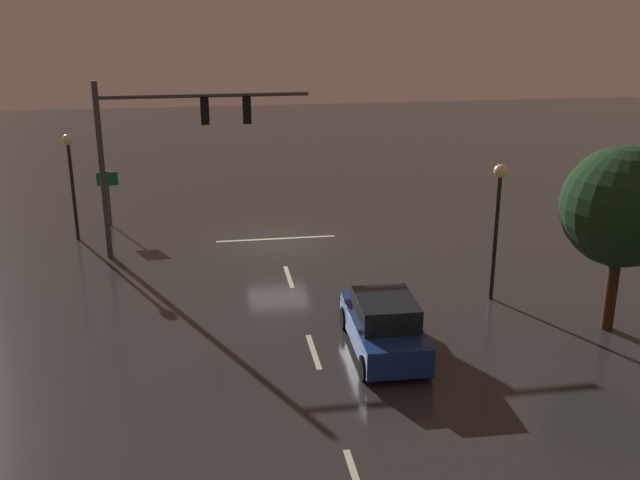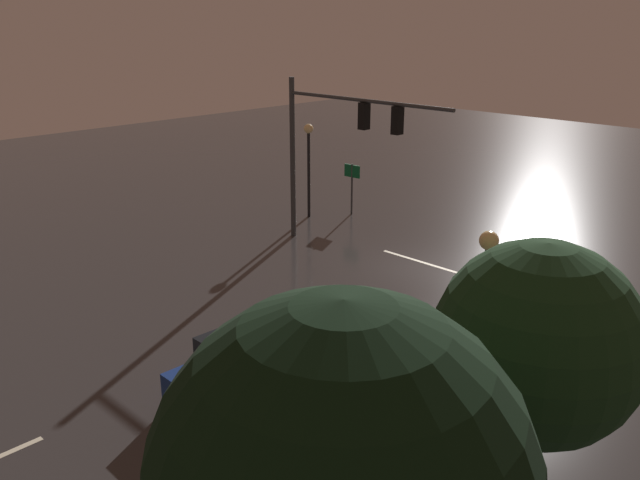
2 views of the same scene
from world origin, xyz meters
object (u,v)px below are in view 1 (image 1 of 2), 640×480
object	(u,v)px
car_approaching	(384,326)
tree_left_near	(622,207)
street_lamp_left_kerb	(498,205)
traffic_signal_assembly	(168,134)
street_lamp_right_kerb	(70,165)
route_sign	(108,186)

from	to	relation	value
car_approaching	tree_left_near	world-z (taller)	tree_left_near
street_lamp_left_kerb	tree_left_near	world-z (taller)	tree_left_near
traffic_signal_assembly	car_approaching	bearing A→B (deg)	122.55
street_lamp_right_kerb	route_sign	bearing A→B (deg)	-123.94
street_lamp_left_kerb	tree_left_near	xyz separation A→B (m)	(-2.64, 2.79, 0.59)
traffic_signal_assembly	car_approaching	size ratio (longest dim) A/B	1.81
traffic_signal_assembly	route_sign	bearing A→B (deg)	-55.42
street_lamp_right_kerb	tree_left_near	xyz separation A→B (m)	(-17.33, 11.66, 0.72)
route_sign	street_lamp_left_kerb	bearing A→B (deg)	141.85
street_lamp_left_kerb	street_lamp_right_kerb	world-z (taller)	street_lamp_left_kerb
car_approaching	street_lamp_right_kerb	size ratio (longest dim) A/B	0.99
car_approaching	tree_left_near	bearing A→B (deg)	-176.90
route_sign	car_approaching	bearing A→B (deg)	123.18
street_lamp_left_kerb	route_sign	bearing A→B (deg)	-38.15
street_lamp_right_kerb	route_sign	xyz separation A→B (m)	(-1.17, -1.74, -1.37)
street_lamp_left_kerb	route_sign	world-z (taller)	street_lamp_left_kerb
street_lamp_left_kerb	street_lamp_right_kerb	xyz separation A→B (m)	(14.69, -8.87, -0.12)
car_approaching	street_lamp_left_kerb	xyz separation A→B (m)	(-4.50, -3.17, 2.48)
street_lamp_left_kerb	street_lamp_right_kerb	size ratio (longest dim) A/B	1.05
traffic_signal_assembly	route_sign	world-z (taller)	traffic_signal_assembly
street_lamp_right_kerb	route_sign	world-z (taller)	street_lamp_right_kerb
street_lamp_left_kerb	car_approaching	bearing A→B (deg)	35.22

